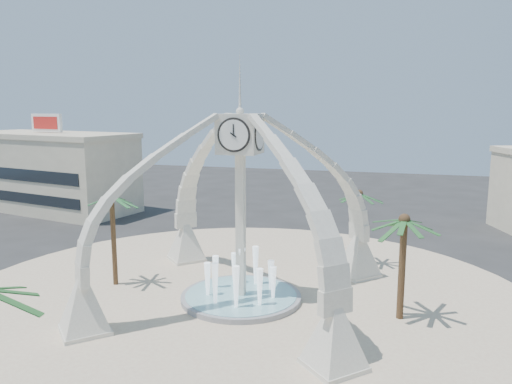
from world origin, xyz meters
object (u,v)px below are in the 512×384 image
(palm_north, at_px, (359,195))
(palm_east, at_px, (404,221))
(palm_west, at_px, (112,198))
(fountain, at_px, (241,296))
(clock_tower, at_px, (241,205))

(palm_north, bearing_deg, palm_east, -70.84)
(palm_west, relative_size, palm_north, 1.08)
(palm_east, bearing_deg, fountain, 179.14)
(palm_north, bearing_deg, fountain, -125.49)
(clock_tower, xyz_separation_m, palm_east, (10.16, -0.15, -0.39))
(fountain, bearing_deg, palm_north, 54.51)
(palm_east, height_order, palm_west, palm_west)
(clock_tower, bearing_deg, fountain, 90.00)
(clock_tower, relative_size, palm_east, 2.56)
(clock_tower, bearing_deg, palm_east, -0.86)
(fountain, height_order, palm_north, palm_north)
(fountain, distance_m, palm_north, 12.97)
(clock_tower, xyz_separation_m, fountain, (0.00, 0.00, -6.20))
(fountain, xyz_separation_m, palm_north, (6.80, 9.53, 5.58))
(palm_east, xyz_separation_m, palm_west, (-19.78, 0.42, 0.29))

